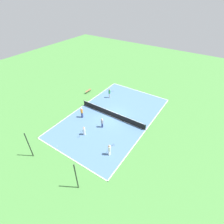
{
  "coord_description": "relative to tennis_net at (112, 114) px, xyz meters",
  "views": [
    {
      "loc": [
        -12.25,
        18.4,
        17.36
      ],
      "look_at": [
        0.0,
        0.0,
        0.9
      ],
      "focal_mm": 28.0,
      "sensor_mm": 36.0,
      "label": 1
    }
  ],
  "objects": [
    {
      "name": "bench",
      "position": [
        8.13,
        -3.83,
        -0.16
      ],
      "size": [
        0.36,
        1.54,
        0.45
      ],
      "rotation": [
        0.0,
        0.0,
        1.57
      ],
      "color": "olive",
      "rests_on": "ground_plane"
    },
    {
      "name": "ground_plane",
      "position": [
        0.0,
        0.0,
        -0.55
      ],
      "size": [
        80.0,
        80.0,
        0.0
      ],
      "primitive_type": "plane",
      "color": "#47843D"
    },
    {
      "name": "player_far_white",
      "position": [
        -4.04,
        6.63,
        0.46
      ],
      "size": [
        0.57,
        0.99,
        1.71
      ],
      "rotation": [
        0.0,
        0.0,
        4.44
      ],
      "color": "white",
      "rests_on": "court_surface"
    },
    {
      "name": "tennis_ball_midcourt",
      "position": [
        2.47,
        9.31,
        -0.49
      ],
      "size": [
        0.07,
        0.07,
        0.07
      ],
      "primitive_type": "sphere",
      "color": "#CCE033",
      "rests_on": "court_surface"
    },
    {
      "name": "player_near_white",
      "position": [
        0.92,
        5.63,
        0.26
      ],
      "size": [
        0.5,
        0.98,
        1.41
      ],
      "rotation": [
        0.0,
        0.0,
        1.76
      ],
      "color": "white",
      "rests_on": "court_surface"
    },
    {
      "name": "tennis_ball_left_sideline",
      "position": [
        -2.72,
        -4.09,
        -0.49
      ],
      "size": [
        0.07,
        0.07,
        0.07
      ],
      "primitive_type": "sphere",
      "color": "#CCE033",
      "rests_on": "court_surface"
    },
    {
      "name": "player_far_green",
      "position": [
        3.55,
        -4.51,
        0.52
      ],
      "size": [
        0.99,
        0.67,
        1.8
      ],
      "rotation": [
        0.0,
        0.0,
        3.54
      ],
      "color": "white",
      "rests_on": "court_surface"
    },
    {
      "name": "tennis_ball_near_net",
      "position": [
        -3.0,
        -4.58,
        -0.49
      ],
      "size": [
        0.07,
        0.07,
        0.07
      ],
      "primitive_type": "sphere",
      "color": "#CCE033",
      "rests_on": "court_surface"
    },
    {
      "name": "player_center_orange",
      "position": [
        3.83,
        2.8,
        0.52
      ],
      "size": [
        0.41,
        0.41,
        1.81
      ],
      "rotation": [
        0.0,
        0.0,
        6.13
      ],
      "color": "navy",
      "rests_on": "court_surface"
    },
    {
      "name": "fence_post_back_right",
      "position": [
        3.77,
        12.05,
        1.37
      ],
      "size": [
        0.12,
        0.12,
        3.83
      ],
      "color": "black",
      "rests_on": "ground_plane"
    },
    {
      "name": "court_surface",
      "position": [
        0.0,
        0.0,
        -0.54
      ],
      "size": [
        11.91,
        19.62,
        0.02
      ],
      "color": "#4C729E",
      "rests_on": "ground_plane"
    },
    {
      "name": "tennis_net",
      "position": [
        0.0,
        0.0,
        0.0
      ],
      "size": [
        11.71,
        0.1,
        1.04
      ],
      "color": "black",
      "rests_on": "court_surface"
    },
    {
      "name": "fence_post_back_left",
      "position": [
        -3.77,
        12.05,
        1.37
      ],
      "size": [
        0.12,
        0.12,
        3.83
      ],
      "color": "black",
      "rests_on": "ground_plane"
    },
    {
      "name": "player_baseline_gray",
      "position": [
        -0.22,
        2.94,
        0.38
      ],
      "size": [
        0.48,
        0.48,
        1.6
      ],
      "rotation": [
        0.0,
        0.0,
        5.14
      ],
      "color": "navy",
      "rests_on": "court_surface"
    }
  ]
}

